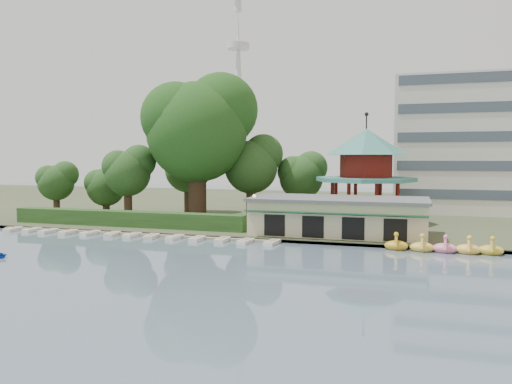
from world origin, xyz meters
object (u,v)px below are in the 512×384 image
at_px(boathouse, 338,216).
at_px(big_tree, 199,125).
at_px(dock, 134,234).
at_px(pavilion, 366,166).

distance_m(boathouse, big_tree, 22.38).
bearing_deg(dock, boathouse, 12.24).
height_order(boathouse, big_tree, big_tree).
bearing_deg(big_tree, pavilion, 10.32).
bearing_deg(dock, big_tree, 73.91).
distance_m(pavilion, big_tree, 21.81).
bearing_deg(dock, pavilion, 31.66).
height_order(dock, big_tree, big_tree).
xyz_separation_m(boathouse, pavilion, (2.00, 10.03, 5.11)).
bearing_deg(boathouse, pavilion, 78.72).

